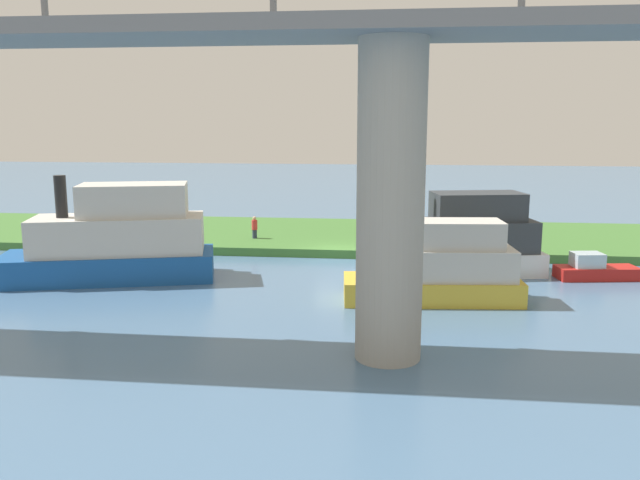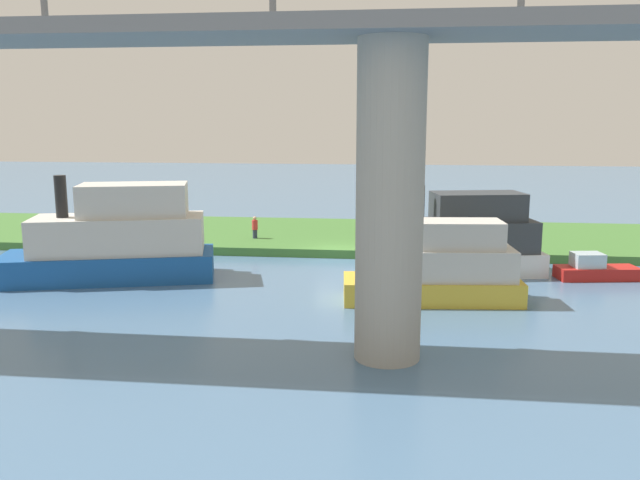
{
  "view_description": "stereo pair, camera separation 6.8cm",
  "coord_description": "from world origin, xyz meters",
  "px_view_note": "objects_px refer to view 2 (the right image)",
  "views": [
    {
      "loc": [
        -3.21,
        36.68,
        7.9
      ],
      "look_at": [
        0.45,
        5.0,
        2.0
      ],
      "focal_mm": 36.74,
      "sensor_mm": 36.0,
      "label": 1
    },
    {
      "loc": [
        -3.28,
        36.67,
        7.9
      ],
      "look_at": [
        0.45,
        5.0,
        2.0
      ],
      "focal_mm": 36.74,
      "sensor_mm": 36.0,
      "label": 2
    }
  ],
  "objects_px": {
    "bridge_pylon": "(390,204)",
    "riverboat_paddlewheel": "(459,241)",
    "person_on_bank": "(255,227)",
    "pontoon_yellow": "(438,269)",
    "mooring_post": "(378,240)",
    "motorboat_white": "(595,270)",
    "skiff_small": "(115,241)"
  },
  "relations": [
    {
      "from": "bridge_pylon",
      "to": "riverboat_paddlewheel",
      "type": "distance_m",
      "value": 13.54
    },
    {
      "from": "mooring_post",
      "to": "skiff_small",
      "type": "height_order",
      "value": "skiff_small"
    },
    {
      "from": "person_on_bank",
      "to": "pontoon_yellow",
      "type": "distance_m",
      "value": 15.77
    },
    {
      "from": "mooring_post",
      "to": "motorboat_white",
      "type": "height_order",
      "value": "mooring_post"
    },
    {
      "from": "mooring_post",
      "to": "riverboat_paddlewheel",
      "type": "xyz_separation_m",
      "value": [
        -4.25,
        3.71,
        0.72
      ]
    },
    {
      "from": "mooring_post",
      "to": "skiff_small",
      "type": "distance_m",
      "value": 14.62
    },
    {
      "from": "person_on_bank",
      "to": "motorboat_white",
      "type": "relative_size",
      "value": 0.33
    },
    {
      "from": "bridge_pylon",
      "to": "riverboat_paddlewheel",
      "type": "bearing_deg",
      "value": -105.39
    },
    {
      "from": "skiff_small",
      "to": "pontoon_yellow",
      "type": "relative_size",
      "value": 1.36
    },
    {
      "from": "mooring_post",
      "to": "motorboat_white",
      "type": "bearing_deg",
      "value": 159.63
    },
    {
      "from": "person_on_bank",
      "to": "riverboat_paddlewheel",
      "type": "xyz_separation_m",
      "value": [
        -12.08,
        6.19,
        0.51
      ]
    },
    {
      "from": "bridge_pylon",
      "to": "person_on_bank",
      "type": "height_order",
      "value": "bridge_pylon"
    },
    {
      "from": "person_on_bank",
      "to": "pontoon_yellow",
      "type": "xyz_separation_m",
      "value": [
        -10.71,
        11.57,
        0.26
      ]
    },
    {
      "from": "person_on_bank",
      "to": "skiff_small",
      "type": "xyz_separation_m",
      "value": [
        5.0,
        9.4,
        0.74
      ]
    },
    {
      "from": "person_on_bank",
      "to": "skiff_small",
      "type": "relative_size",
      "value": 0.13
    },
    {
      "from": "skiff_small",
      "to": "riverboat_paddlewheel",
      "type": "height_order",
      "value": "skiff_small"
    },
    {
      "from": "riverboat_paddlewheel",
      "to": "pontoon_yellow",
      "type": "distance_m",
      "value": 5.55
    },
    {
      "from": "bridge_pylon",
      "to": "riverboat_paddlewheel",
      "type": "relative_size",
      "value": 1.1
    },
    {
      "from": "person_on_bank",
      "to": "motorboat_white",
      "type": "xyz_separation_m",
      "value": [
        -18.78,
        6.54,
        -0.73
      ]
    },
    {
      "from": "skiff_small",
      "to": "person_on_bank",
      "type": "bearing_deg",
      "value": -118.02
    },
    {
      "from": "riverboat_paddlewheel",
      "to": "motorboat_white",
      "type": "bearing_deg",
      "value": 177.03
    },
    {
      "from": "bridge_pylon",
      "to": "skiff_small",
      "type": "bearing_deg",
      "value": -34.62
    },
    {
      "from": "skiff_small",
      "to": "motorboat_white",
      "type": "xyz_separation_m",
      "value": [
        -23.78,
        -2.86,
        -1.46
      ]
    },
    {
      "from": "skiff_small",
      "to": "pontoon_yellow",
      "type": "bearing_deg",
      "value": 172.17
    },
    {
      "from": "motorboat_white",
      "to": "bridge_pylon",
      "type": "bearing_deg",
      "value": 50.35
    },
    {
      "from": "skiff_small",
      "to": "riverboat_paddlewheel",
      "type": "relative_size",
      "value": 1.14
    },
    {
      "from": "person_on_bank",
      "to": "riverboat_paddlewheel",
      "type": "distance_m",
      "value": 13.59
    },
    {
      "from": "riverboat_paddlewheel",
      "to": "pontoon_yellow",
      "type": "height_order",
      "value": "riverboat_paddlewheel"
    },
    {
      "from": "person_on_bank",
      "to": "riverboat_paddlewheel",
      "type": "bearing_deg",
      "value": 152.87
    },
    {
      "from": "bridge_pylon",
      "to": "person_on_bank",
      "type": "bearing_deg",
      "value": -65.39
    },
    {
      "from": "mooring_post",
      "to": "riverboat_paddlewheel",
      "type": "height_order",
      "value": "riverboat_paddlewheel"
    },
    {
      "from": "mooring_post",
      "to": "skiff_small",
      "type": "relative_size",
      "value": 0.09
    }
  ]
}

